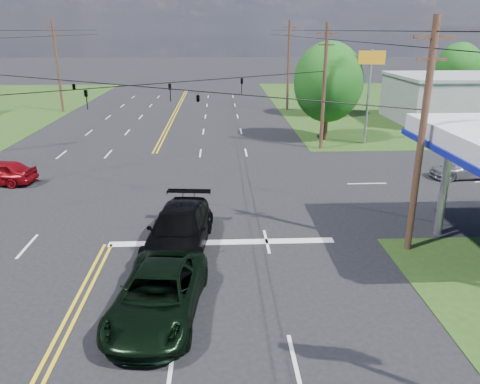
{
  "coord_description": "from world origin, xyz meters",
  "views": [
    {
      "loc": [
        4.94,
        -14.91,
        8.96
      ],
      "look_at": [
        5.9,
        6.0,
        1.68
      ],
      "focal_mm": 35.0,
      "sensor_mm": 36.0,
      "label": 1
    }
  ],
  "objects_px": {
    "pole_right_far": "(288,65)",
    "tree_far_r": "(459,68)",
    "retail_ne": "(465,100)",
    "pole_se": "(422,137)",
    "suv_black": "(179,230)",
    "tree_right_b": "(326,76)",
    "pole_left_far": "(58,66)",
    "pickup_dkgreen": "(158,295)",
    "pole_ne": "(324,86)",
    "tree_right_a": "(328,82)"
  },
  "relations": [
    {
      "from": "pole_right_far",
      "to": "tree_far_r",
      "type": "distance_m",
      "value": 21.1
    },
    {
      "from": "retail_ne",
      "to": "pole_se",
      "type": "xyz_separation_m",
      "value": [
        -17.0,
        -29.0,
        2.72
      ]
    },
    {
      "from": "pole_se",
      "to": "suv_black",
      "type": "xyz_separation_m",
      "value": [
        -9.81,
        0.5,
        -4.03
      ]
    },
    {
      "from": "pole_se",
      "to": "tree_right_b",
      "type": "bearing_deg",
      "value": 83.95
    },
    {
      "from": "pole_left_far",
      "to": "suv_black",
      "type": "distance_m",
      "value": 40.16
    },
    {
      "from": "retail_ne",
      "to": "pole_se",
      "type": "height_order",
      "value": "pole_se"
    },
    {
      "from": "pole_left_far",
      "to": "suv_black",
      "type": "bearing_deg",
      "value": -66.09
    },
    {
      "from": "suv_black",
      "to": "retail_ne",
      "type": "bearing_deg",
      "value": 52.25
    },
    {
      "from": "pickup_dkgreen",
      "to": "retail_ne",
      "type": "bearing_deg",
      "value": 57.25
    },
    {
      "from": "pole_left_far",
      "to": "tree_far_r",
      "type": "relative_size",
      "value": 1.31
    },
    {
      "from": "pole_ne",
      "to": "pole_left_far",
      "type": "distance_m",
      "value": 32.2
    },
    {
      "from": "pickup_dkgreen",
      "to": "suv_black",
      "type": "distance_m",
      "value": 5.05
    },
    {
      "from": "pole_right_far",
      "to": "tree_far_r",
      "type": "relative_size",
      "value": 1.31
    },
    {
      "from": "tree_right_a",
      "to": "pickup_dkgreen",
      "type": "height_order",
      "value": "tree_right_a"
    },
    {
      "from": "tree_right_a",
      "to": "pole_left_far",
      "type": "bearing_deg",
      "value": 149.35
    },
    {
      "from": "tree_right_b",
      "to": "pole_se",
      "type": "bearing_deg",
      "value": -96.05
    },
    {
      "from": "tree_right_a",
      "to": "pickup_dkgreen",
      "type": "distance_m",
      "value": 28.15
    },
    {
      "from": "tree_right_b",
      "to": "pickup_dkgreen",
      "type": "height_order",
      "value": "tree_right_b"
    },
    {
      "from": "tree_right_a",
      "to": "tree_right_b",
      "type": "height_order",
      "value": "tree_right_a"
    },
    {
      "from": "pole_ne",
      "to": "tree_right_a",
      "type": "distance_m",
      "value": 3.16
    },
    {
      "from": "tree_far_r",
      "to": "pickup_dkgreen",
      "type": "distance_m",
      "value": 53.64
    },
    {
      "from": "retail_ne",
      "to": "tree_right_a",
      "type": "bearing_deg",
      "value": -153.43
    },
    {
      "from": "retail_ne",
      "to": "pole_ne",
      "type": "bearing_deg",
      "value": -147.09
    },
    {
      "from": "tree_right_a",
      "to": "pole_se",
      "type": "bearing_deg",
      "value": -92.73
    },
    {
      "from": "pole_left_far",
      "to": "tree_far_r",
      "type": "distance_m",
      "value": 47.05
    },
    {
      "from": "retail_ne",
      "to": "suv_black",
      "type": "xyz_separation_m",
      "value": [
        -26.81,
        -28.5,
        -1.32
      ]
    },
    {
      "from": "tree_right_b",
      "to": "pole_left_far",
      "type": "bearing_deg",
      "value": 172.28
    },
    {
      "from": "pole_ne",
      "to": "tree_far_r",
      "type": "relative_size",
      "value": 1.25
    },
    {
      "from": "pole_ne",
      "to": "tree_right_a",
      "type": "bearing_deg",
      "value": 71.57
    },
    {
      "from": "pole_left_far",
      "to": "tree_right_a",
      "type": "distance_m",
      "value": 31.39
    },
    {
      "from": "retail_ne",
      "to": "pole_right_far",
      "type": "height_order",
      "value": "pole_right_far"
    },
    {
      "from": "pole_ne",
      "to": "pickup_dkgreen",
      "type": "height_order",
      "value": "pole_ne"
    },
    {
      "from": "tree_right_b",
      "to": "retail_ne",
      "type": "bearing_deg",
      "value": -16.5
    },
    {
      "from": "tree_far_r",
      "to": "tree_right_b",
      "type": "bearing_deg",
      "value": -161.08
    },
    {
      "from": "pole_ne",
      "to": "pickup_dkgreen",
      "type": "relative_size",
      "value": 1.66
    },
    {
      "from": "suv_black",
      "to": "tree_right_a",
      "type": "bearing_deg",
      "value": 67.7
    },
    {
      "from": "pole_ne",
      "to": "tree_right_b",
      "type": "distance_m",
      "value": 15.42
    },
    {
      "from": "tree_far_r",
      "to": "pickup_dkgreen",
      "type": "relative_size",
      "value": 1.33
    },
    {
      "from": "tree_right_a",
      "to": "suv_black",
      "type": "relative_size",
      "value": 1.34
    },
    {
      "from": "tree_right_a",
      "to": "tree_right_b",
      "type": "xyz_separation_m",
      "value": [
        2.5,
        12.0,
        -0.65
      ]
    },
    {
      "from": "pole_se",
      "to": "pole_ne",
      "type": "bearing_deg",
      "value": 90.0
    },
    {
      "from": "pole_ne",
      "to": "pole_right_far",
      "type": "height_order",
      "value": "pole_right_far"
    },
    {
      "from": "pole_left_far",
      "to": "tree_right_b",
      "type": "xyz_separation_m",
      "value": [
        29.5,
        -4.0,
        -0.95
      ]
    },
    {
      "from": "pole_ne",
      "to": "pole_right_far",
      "type": "bearing_deg",
      "value": 90.0
    },
    {
      "from": "pole_right_far",
      "to": "tree_right_a",
      "type": "relative_size",
      "value": 1.22
    },
    {
      "from": "tree_right_a",
      "to": "suv_black",
      "type": "distance_m",
      "value": 23.52
    },
    {
      "from": "tree_right_b",
      "to": "pole_right_far",
      "type": "bearing_deg",
      "value": 131.19
    },
    {
      "from": "pickup_dkgreen",
      "to": "pole_left_far",
      "type": "bearing_deg",
      "value": 117.14
    },
    {
      "from": "tree_right_b",
      "to": "tree_far_r",
      "type": "bearing_deg",
      "value": 18.92
    },
    {
      "from": "pole_se",
      "to": "pole_right_far",
      "type": "height_order",
      "value": "pole_right_far"
    }
  ]
}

